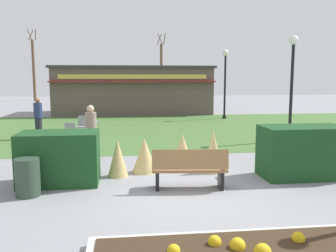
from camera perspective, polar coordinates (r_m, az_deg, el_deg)
ground_plane at (r=8.17m, az=3.09°, el=-10.41°), size 80.00×80.00×0.00m
lawn_patch at (r=17.76m, az=-2.41°, el=-0.42°), size 36.00×12.00×0.01m
park_bench at (r=8.26m, az=3.42°, el=-6.72°), size 1.74×0.68×0.95m
hedge_left at (r=9.04m, az=-16.73°, el=-4.84°), size 1.84×1.10×1.25m
hedge_right at (r=9.83m, az=20.47°, el=-3.82°), size 2.09×1.10×1.31m
ornamental_grass_behind_left at (r=9.39m, az=-7.91°, el=-4.99°), size 0.52×0.52×0.96m
ornamental_grass_behind_right at (r=9.71m, az=-3.73°, el=-4.61°), size 0.66×0.66×0.93m
ornamental_grass_behind_center at (r=10.03m, az=2.29°, el=-3.98°), size 0.65×0.65×1.01m
ornamental_grass_behind_far at (r=9.77m, az=7.13°, el=-3.98°), size 0.57×0.57×1.13m
lamppost_mid at (r=15.03m, az=18.97°, el=7.57°), size 0.36×0.36×4.12m
lamppost_far at (r=22.11m, az=8.99°, el=7.85°), size 0.36×0.36×4.12m
trash_bin at (r=8.37m, az=-21.25°, el=-7.55°), size 0.52×0.52×0.82m
food_kiosk at (r=25.62m, az=-5.52°, el=5.74°), size 10.78×5.02×3.24m
cafe_chair_west at (r=13.75m, az=-14.89°, el=-0.90°), size 0.56×0.56×0.89m
cafe_chair_east at (r=15.75m, az=-13.29°, el=0.24°), size 0.49×0.49×0.89m
cafe_chair_center at (r=17.45m, az=-11.92°, el=1.00°), size 0.62×0.62×0.89m
person_strolling at (r=11.31m, az=-12.01°, el=-0.95°), size 0.34×0.34×1.69m
person_standing at (r=15.83m, az=-19.76°, el=1.24°), size 0.34×0.34×1.69m
parked_car_west_slot at (r=33.76m, az=-11.22°, el=4.45°), size 4.36×2.37×1.20m
tree_left_bg at (r=40.83m, az=-20.41°, el=8.44°), size 0.91×0.96×7.38m
tree_right_bg at (r=39.00m, az=-1.06°, el=8.70°), size 0.91×0.96×7.00m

